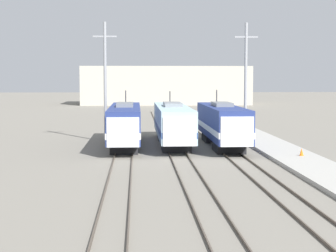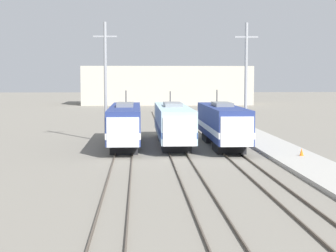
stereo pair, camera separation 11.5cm
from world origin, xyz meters
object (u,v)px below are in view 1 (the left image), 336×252
locomotive_far_left (125,124)px  locomotive_far_right (223,124)px  catenary_tower_right (246,80)px  traffic_cone (302,152)px  locomotive_center (173,123)px  catenary_tower_left (105,80)px

locomotive_far_left → locomotive_far_right: locomotive_far_right is taller
catenary_tower_right → traffic_cone: (1.99, -13.13, -5.65)m
locomotive_far_right → traffic_cone: locomotive_far_right is taller
locomotive_far_right → traffic_cone: size_ratio=26.86×
locomotive_center → traffic_cone: (9.62, -10.05, -1.52)m
locomotive_far_right → traffic_cone: (5.07, -8.23, -1.56)m
locomotive_center → traffic_cone: size_ratio=30.60×
catenary_tower_left → traffic_cone: size_ratio=19.87×
catenary_tower_left → catenary_tower_right: bearing=0.0°
traffic_cone → locomotive_center: bearing=133.8°
locomotive_far_right → catenary_tower_right: bearing=57.8°
locomotive_center → traffic_cone: bearing=-46.2°
locomotive_far_right → locomotive_far_left: bearing=175.5°
locomotive_far_left → catenary_tower_left: size_ratio=1.44×
locomotive_far_right → traffic_cone: bearing=-58.4°
locomotive_center → locomotive_far_right: (4.56, -1.82, 0.04)m
catenary_tower_right → traffic_cone: bearing=-81.4°
locomotive_far_left → traffic_cone: (14.18, -8.94, -1.54)m
locomotive_far_right → catenary_tower_left: (-11.16, 4.90, 4.09)m
locomotive_far_right → catenary_tower_left: bearing=156.3°
locomotive_far_left → catenary_tower_right: catenary_tower_right is taller
locomotive_center → catenary_tower_right: catenary_tower_right is taller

